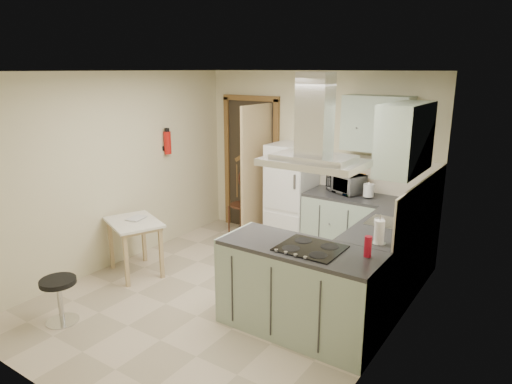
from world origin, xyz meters
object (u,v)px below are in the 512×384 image
Objects in this scene: extractor_hood at (313,163)px; drop_leaf_table at (135,247)px; microwave at (346,183)px; stool at (60,300)px; fridge at (292,195)px; bentwood_chair at (244,205)px; peninsula at (300,290)px.

extractor_hood is 2.82m from drop_leaf_table.
stool is at bearing -94.48° from microwave.
fridge is 3.35m from stool.
microwave is (-0.53, 2.05, -0.69)m from extractor_hood.
bentwood_chair is (-2.16, 1.95, -1.25)m from extractor_hood.
bentwood_chair is at bearing 89.14° from stool.
stool is 1.01× the size of microwave.
drop_leaf_table is at bearing 101.72° from stool.
stool is at bearing -94.50° from bentwood_chair.
extractor_hood is 0.95× the size of bentwood_chair.
microwave is (1.63, 0.10, 0.56)m from bentwood_chair.
peninsula is 2.09× the size of drop_leaf_table.
fridge reaches higher than drop_leaf_table.
extractor_hood is (0.10, 0.00, 1.27)m from peninsula.
drop_leaf_table is at bearing -110.90° from microwave.
fridge is 3.15× the size of microwave.
stool is 3.76m from microwave.
bentwood_chair is 1.97× the size of stool.
fridge is at bearing -151.94° from microwave.
stool is (0.26, -1.24, -0.11)m from drop_leaf_table.
bentwood_chair is 1.73m from microwave.
extractor_hood is at bearing 28.82° from stool.
extractor_hood is at bearing -56.21° from fridge.
fridge is at bearing 82.72° from drop_leaf_table.
extractor_hood is 2.92m from stool.
drop_leaf_table is at bearing -120.17° from fridge.
peninsula is at bearing -58.26° from fridge.
bentwood_chair is (0.30, 1.93, 0.12)m from drop_leaf_table.
microwave is at bearing 69.32° from drop_leaf_table.
stool is (-2.21, -1.21, -1.48)m from extractor_hood.
microwave reaches higher than peninsula.
peninsula is 1.72× the size of extractor_hood.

